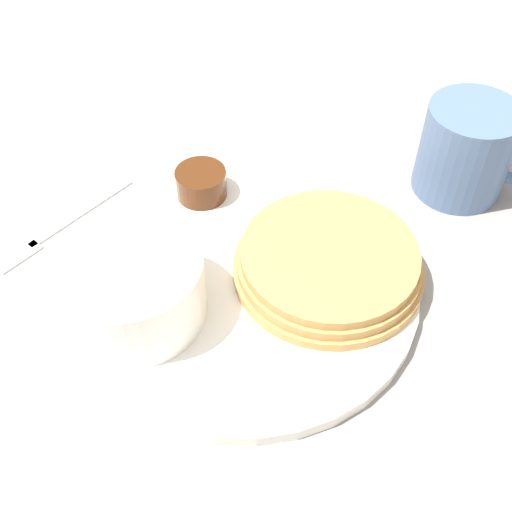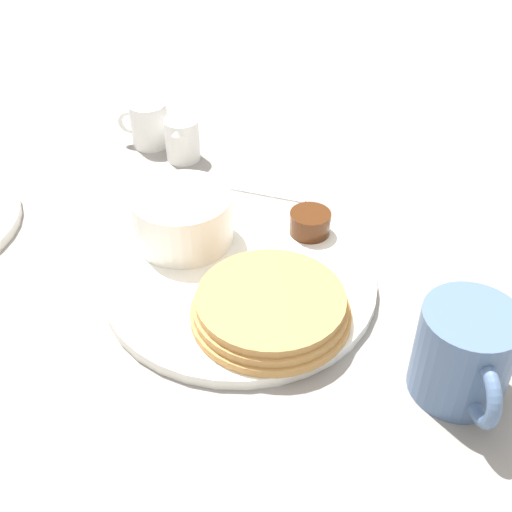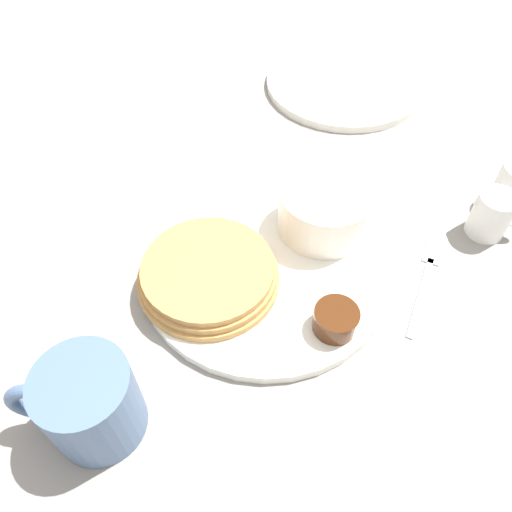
{
  "view_description": "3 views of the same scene",
  "coord_description": "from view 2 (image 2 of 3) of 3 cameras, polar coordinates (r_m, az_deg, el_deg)",
  "views": [
    {
      "loc": [
        0.29,
        0.18,
        0.41
      ],
      "look_at": [
        -0.02,
        0.0,
        0.02
      ],
      "focal_mm": 45.0,
      "sensor_mm": 36.0,
      "label": 1
    },
    {
      "loc": [
        -0.08,
        0.5,
        0.45
      ],
      "look_at": [
        -0.02,
        -0.01,
        0.04
      ],
      "focal_mm": 45.0,
      "sensor_mm": 36.0,
      "label": 2
    },
    {
      "loc": [
        -0.35,
        -0.07,
        0.45
      ],
      "look_at": [
        -0.01,
        0.01,
        0.03
      ],
      "focal_mm": 35.0,
      "sensor_mm": 36.0,
      "label": 3
    }
  ],
  "objects": [
    {
      "name": "ground_plane",
      "position": [
        0.67,
        -1.4,
        -2.55
      ],
      "size": [
        4.0,
        4.0,
        0.0
      ],
      "primitive_type": "plane",
      "color": "gray"
    },
    {
      "name": "plate",
      "position": [
        0.67,
        -1.4,
        -2.17
      ],
      "size": [
        0.28,
        0.28,
        0.01
      ],
      "color": "white",
      "rests_on": "ground_plane"
    },
    {
      "name": "pancake_stack",
      "position": [
        0.61,
        1.31,
        -4.53
      ],
      "size": [
        0.16,
        0.16,
        0.03
      ],
      "color": "#B78447",
      "rests_on": "plate"
    },
    {
      "name": "bowl",
      "position": [
        0.7,
        -6.52,
        3.52
      ],
      "size": [
        0.11,
        0.11,
        0.06
      ],
      "color": "white",
      "rests_on": "plate"
    },
    {
      "name": "syrup_cup",
      "position": [
        0.72,
        4.82,
        2.96
      ],
      "size": [
        0.05,
        0.05,
        0.03
      ],
      "color": "#47230F",
      "rests_on": "plate"
    },
    {
      "name": "butter_ramekin",
      "position": [
        0.73,
        -6.28,
        3.59
      ],
      "size": [
        0.05,
        0.05,
        0.04
      ],
      "color": "white",
      "rests_on": "plate"
    },
    {
      "name": "coffee_mug",
      "position": [
        0.57,
        18.04,
        -8.34
      ],
      "size": [
        0.08,
        0.11,
        0.09
      ],
      "color": "slate",
      "rests_on": "ground_plane"
    },
    {
      "name": "creamer_pitcher_near",
      "position": [
        0.88,
        -6.56,
        10.3
      ],
      "size": [
        0.05,
        0.07,
        0.06
      ],
      "color": "white",
      "rests_on": "ground_plane"
    },
    {
      "name": "creamer_pitcher_far",
      "position": [
        0.92,
        -9.54,
        11.49
      ],
      "size": [
        0.08,
        0.05,
        0.06
      ],
      "color": "white",
      "rests_on": "ground_plane"
    },
    {
      "name": "fork",
      "position": [
        0.82,
        -1.86,
        6.1
      ],
      "size": [
        0.15,
        0.04,
        0.0
      ],
      "color": "silver",
      "rests_on": "ground_plane"
    }
  ]
}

